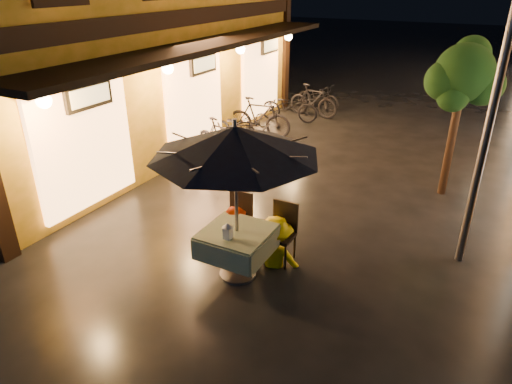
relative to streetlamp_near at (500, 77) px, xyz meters
The scene contains 17 objects.
ground 4.64m from the streetlamp_near, 146.31° to the right, with size 90.00×90.00×0.00m, color black.
street_tree 2.63m from the streetlamp_near, 103.11° to the left, with size 1.43×1.20×3.15m.
streetlamp_near is the anchor object (origin of this frame).
cafe_table 4.27m from the streetlamp_near, 145.58° to the right, with size 0.99×0.99×0.78m.
patio_umbrella 3.66m from the streetlamp_near, 145.58° to the right, with size 2.38×2.38×2.46m.
cafe_chair_left 4.31m from the streetlamp_near, 159.00° to the right, with size 0.42×0.42×0.97m.
cafe_chair_right 3.72m from the streetlamp_near, 153.25° to the right, with size 0.42×0.42×0.97m.
table_lantern 4.23m from the streetlamp_near, 142.36° to the right, with size 0.16×0.16×0.25m.
person_orange 4.21m from the streetlamp_near, 155.82° to the right, with size 0.79×0.61×1.62m, color #F13F00.
person_yellow 3.67m from the streetlamp_near, 150.73° to the right, with size 1.00×0.58×1.55m, color #FFDD00.
bicycle_0 6.31m from the streetlamp_near, behind, with size 0.66×1.90×1.00m, color black.
bicycle_1 6.45m from the streetlamp_near, 160.98° to the left, with size 0.49×1.75×1.05m, color black.
bicycle_2 6.95m from the streetlamp_near, 152.51° to the left, with size 0.64×1.84×0.96m, color black.
bicycle_3 7.38m from the streetlamp_near, 144.97° to the left, with size 0.52×1.86×1.12m, color black.
bicycle_4 8.43m from the streetlamp_near, 133.92° to the left, with size 0.62×1.79×0.94m, color black.
bicycle_5 8.79m from the streetlamp_near, 127.58° to the left, with size 0.48×1.70×1.02m, color black.
bicycle_6 9.63m from the streetlamp_near, 124.96° to the left, with size 0.56×1.61×0.84m, color black.
Camera 1 is at (2.98, -5.00, 4.15)m, focal length 32.00 mm.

